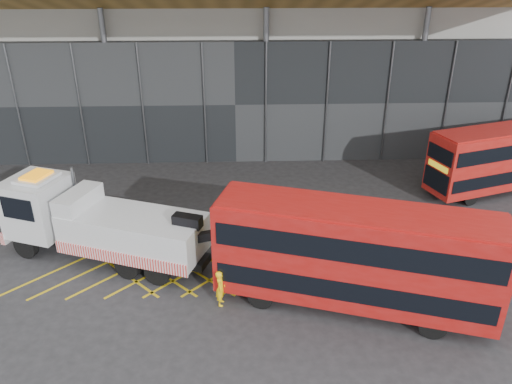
{
  "coord_description": "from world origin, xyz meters",
  "views": [
    {
      "loc": [
        2.19,
        -20.51,
        13.08
      ],
      "look_at": [
        3.0,
        1.5,
        2.4
      ],
      "focal_mm": 35.0,
      "sensor_mm": 36.0,
      "label": 1
    }
  ],
  "objects_px": {
    "worker": "(220,288)",
    "recovery_truck": "(97,223)",
    "bus_second": "(506,156)",
    "bus_towed": "(354,254)"
  },
  "relations": [
    {
      "from": "worker",
      "to": "recovery_truck",
      "type": "bearing_deg",
      "value": 60.08
    },
    {
      "from": "recovery_truck",
      "to": "worker",
      "type": "height_order",
      "value": "recovery_truck"
    },
    {
      "from": "bus_second",
      "to": "recovery_truck",
      "type": "bearing_deg",
      "value": 178.2
    },
    {
      "from": "bus_second",
      "to": "worker",
      "type": "height_order",
      "value": "bus_second"
    },
    {
      "from": "recovery_truck",
      "to": "worker",
      "type": "distance_m",
      "value": 6.93
    },
    {
      "from": "recovery_truck",
      "to": "bus_towed",
      "type": "xyz_separation_m",
      "value": [
        10.98,
        -3.97,
        0.63
      ]
    },
    {
      "from": "recovery_truck",
      "to": "bus_second",
      "type": "xyz_separation_m",
      "value": [
        22.31,
        6.52,
        0.38
      ]
    },
    {
      "from": "bus_towed",
      "to": "recovery_truck",
      "type": "bearing_deg",
      "value": 177.5
    },
    {
      "from": "worker",
      "to": "bus_second",
      "type": "bearing_deg",
      "value": -55.08
    },
    {
      "from": "recovery_truck",
      "to": "worker",
      "type": "xyz_separation_m",
      "value": [
        5.74,
        -3.74,
        -1.04
      ]
    }
  ]
}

